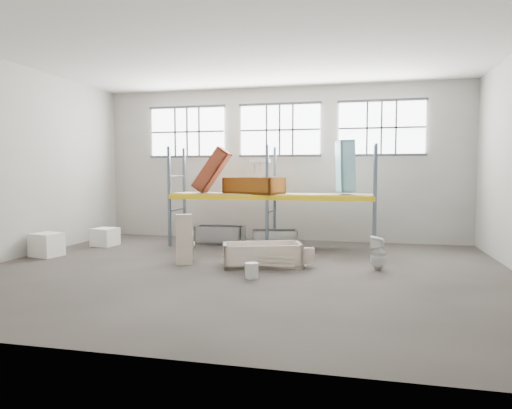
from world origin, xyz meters
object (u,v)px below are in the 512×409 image
(toilet_beige, at_px, (187,245))
(cistern_tall, at_px, (184,239))
(rust_tub_flat, at_px, (254,186))
(steel_tub_right, at_px, (275,238))
(blue_tub_upright, at_px, (345,166))
(bathtub_beige, at_px, (262,255))
(steel_tub_left, at_px, (220,235))
(bucket, at_px, (252,271))
(toilet_white, at_px, (378,253))
(carton_near, at_px, (47,245))

(toilet_beige, bearing_deg, cistern_tall, 92.07)
(toilet_beige, height_order, rust_tub_flat, rust_tub_flat)
(steel_tub_right, distance_m, blue_tub_upright, 2.97)
(bathtub_beige, relative_size, steel_tub_left, 1.24)
(steel_tub_left, height_order, blue_tub_upright, blue_tub_upright)
(bucket, bearing_deg, cistern_tall, 151.12)
(toilet_white, relative_size, carton_near, 1.09)
(cistern_tall, height_order, blue_tub_upright, blue_tub_upright)
(steel_tub_left, xyz_separation_m, bucket, (2.08, -4.42, -0.11))
(toilet_beige, bearing_deg, bathtub_beige, 161.22)
(steel_tub_left, bearing_deg, rust_tub_flat, -15.50)
(blue_tub_upright, bearing_deg, toilet_beige, -145.88)
(cistern_tall, height_order, toilet_white, cistern_tall)
(cistern_tall, bearing_deg, toilet_white, -19.92)
(cistern_tall, relative_size, steel_tub_right, 0.91)
(bucket, bearing_deg, blue_tub_upright, 66.99)
(toilet_beige, height_order, cistern_tall, cistern_tall)
(bathtub_beige, xyz_separation_m, carton_near, (-5.85, -0.03, 0.04))
(bathtub_beige, bearing_deg, rust_tub_flat, 88.55)
(cistern_tall, distance_m, blue_tub_upright, 5.12)
(cistern_tall, relative_size, carton_near, 1.70)
(bathtub_beige, xyz_separation_m, steel_tub_right, (-0.24, 2.94, -0.03))
(steel_tub_right, relative_size, blue_tub_upright, 0.91)
(steel_tub_right, distance_m, rust_tub_flat, 1.70)
(bathtub_beige, relative_size, carton_near, 2.58)
(cistern_tall, bearing_deg, blue_tub_upright, 14.96)
(toilet_beige, xyz_separation_m, steel_tub_left, (-0.03, 2.87, -0.11))
(bathtub_beige, relative_size, steel_tub_right, 1.38)
(toilet_beige, xyz_separation_m, carton_near, (-3.85, -0.30, -0.07))
(cistern_tall, bearing_deg, rust_tub_flat, 46.84)
(bathtub_beige, distance_m, toilet_white, 2.68)
(toilet_beige, height_order, carton_near, toilet_beige)
(toilet_beige, height_order, bucket, toilet_beige)
(toilet_beige, distance_m, steel_tub_left, 2.87)
(bathtub_beige, distance_m, cistern_tall, 1.93)
(carton_near, bearing_deg, toilet_beige, 4.49)
(steel_tub_right, bearing_deg, carton_near, -152.10)
(toilet_beige, xyz_separation_m, bucket, (2.05, -1.55, -0.22))
(bathtub_beige, height_order, toilet_white, toilet_white)
(bathtub_beige, distance_m, steel_tub_left, 3.74)
(cistern_tall, distance_m, toilet_white, 4.58)
(cistern_tall, bearing_deg, steel_tub_right, 37.68)
(toilet_beige, relative_size, steel_tub_left, 0.51)
(steel_tub_left, bearing_deg, toilet_beige, -89.36)
(steel_tub_right, bearing_deg, bathtub_beige, -85.32)
(bathtub_beige, bearing_deg, toilet_beige, 153.58)
(cistern_tall, relative_size, steel_tub_left, 0.82)
(rust_tub_flat, relative_size, carton_near, 2.45)
(bathtub_beige, distance_m, steel_tub_right, 2.95)
(blue_tub_upright, xyz_separation_m, bucket, (-1.75, -4.13, -2.23))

